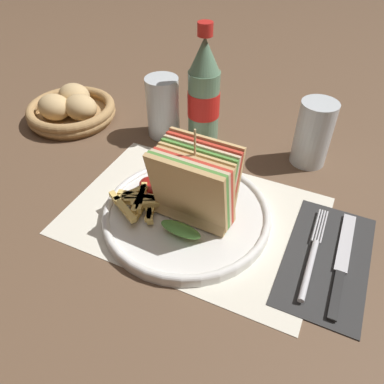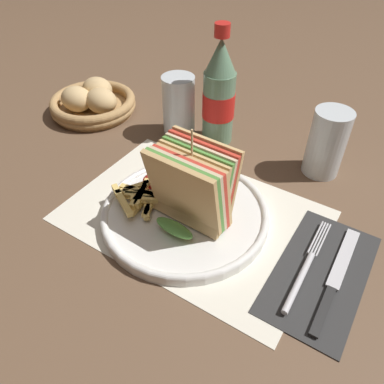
{
  "view_description": "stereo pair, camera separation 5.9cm",
  "coord_description": "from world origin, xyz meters",
  "px_view_note": "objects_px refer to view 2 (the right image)",
  "views": [
    {
      "loc": [
        0.18,
        -0.4,
        0.43
      ],
      "look_at": [
        -0.01,
        -0.0,
        0.04
      ],
      "focal_mm": 35.0,
      "sensor_mm": 36.0,
      "label": 1
    },
    {
      "loc": [
        0.23,
        -0.37,
        0.43
      ],
      "look_at": [
        -0.01,
        -0.0,
        0.04
      ],
      "focal_mm": 35.0,
      "sensor_mm": 36.0,
      "label": 2
    }
  ],
  "objects_px": {
    "glass_far": "(179,106)",
    "coke_bottle_near": "(219,95)",
    "plate_main": "(185,213)",
    "glass_near": "(326,147)",
    "bread_basket": "(93,102)",
    "club_sandwich": "(191,188)",
    "knife": "(336,279)",
    "fork": "(303,272)"
  },
  "relations": [
    {
      "from": "plate_main",
      "to": "bread_basket",
      "type": "height_order",
      "value": "bread_basket"
    },
    {
      "from": "glass_far",
      "to": "coke_bottle_near",
      "type": "bearing_deg",
      "value": 14.25
    },
    {
      "from": "glass_far",
      "to": "knife",
      "type": "bearing_deg",
      "value": -26.94
    },
    {
      "from": "coke_bottle_near",
      "to": "glass_near",
      "type": "height_order",
      "value": "coke_bottle_near"
    },
    {
      "from": "glass_near",
      "to": "bread_basket",
      "type": "height_order",
      "value": "glass_near"
    },
    {
      "from": "glass_near",
      "to": "fork",
      "type": "bearing_deg",
      "value": -76.79
    },
    {
      "from": "glass_far",
      "to": "glass_near",
      "type": "bearing_deg",
      "value": 5.79
    },
    {
      "from": "plate_main",
      "to": "glass_near",
      "type": "xyz_separation_m",
      "value": [
        0.14,
        0.24,
        0.04
      ]
    },
    {
      "from": "coke_bottle_near",
      "to": "fork",
      "type": "bearing_deg",
      "value": -40.86
    },
    {
      "from": "plate_main",
      "to": "glass_near",
      "type": "height_order",
      "value": "glass_near"
    },
    {
      "from": "coke_bottle_near",
      "to": "bread_basket",
      "type": "relative_size",
      "value": 1.2
    },
    {
      "from": "club_sandwich",
      "to": "glass_near",
      "type": "distance_m",
      "value": 0.27
    },
    {
      "from": "plate_main",
      "to": "coke_bottle_near",
      "type": "height_order",
      "value": "coke_bottle_near"
    },
    {
      "from": "bread_basket",
      "to": "knife",
      "type": "bearing_deg",
      "value": -15.3
    },
    {
      "from": "bread_basket",
      "to": "coke_bottle_near",
      "type": "bearing_deg",
      "value": 10.45
    },
    {
      "from": "fork",
      "to": "bread_basket",
      "type": "relative_size",
      "value": 0.95
    },
    {
      "from": "plate_main",
      "to": "club_sandwich",
      "type": "xyz_separation_m",
      "value": [
        0.02,
        -0.01,
        0.07
      ]
    },
    {
      "from": "plate_main",
      "to": "fork",
      "type": "distance_m",
      "value": 0.2
    },
    {
      "from": "plate_main",
      "to": "glass_near",
      "type": "distance_m",
      "value": 0.28
    },
    {
      "from": "club_sandwich",
      "to": "plate_main",
      "type": "bearing_deg",
      "value": 158.84
    },
    {
      "from": "plate_main",
      "to": "knife",
      "type": "distance_m",
      "value": 0.24
    },
    {
      "from": "coke_bottle_near",
      "to": "glass_far",
      "type": "distance_m",
      "value": 0.09
    },
    {
      "from": "glass_far",
      "to": "bread_basket",
      "type": "distance_m",
      "value": 0.22
    },
    {
      "from": "knife",
      "to": "glass_near",
      "type": "distance_m",
      "value": 0.25
    },
    {
      "from": "bread_basket",
      "to": "glass_near",
      "type": "bearing_deg",
      "value": 7.15
    },
    {
      "from": "knife",
      "to": "coke_bottle_near",
      "type": "xyz_separation_m",
      "value": [
        -0.31,
        0.22,
        0.09
      ]
    },
    {
      "from": "club_sandwich",
      "to": "coke_bottle_near",
      "type": "distance_m",
      "value": 0.25
    },
    {
      "from": "club_sandwich",
      "to": "glass_near",
      "type": "height_order",
      "value": "club_sandwich"
    },
    {
      "from": "bread_basket",
      "to": "plate_main",
      "type": "bearing_deg",
      "value": -25.45
    },
    {
      "from": "glass_far",
      "to": "plate_main",
      "type": "bearing_deg",
      "value": -53.79
    },
    {
      "from": "fork",
      "to": "knife",
      "type": "height_order",
      "value": "fork"
    },
    {
      "from": "fork",
      "to": "bread_basket",
      "type": "height_order",
      "value": "bread_basket"
    },
    {
      "from": "coke_bottle_near",
      "to": "glass_near",
      "type": "distance_m",
      "value": 0.22
    },
    {
      "from": "plate_main",
      "to": "glass_far",
      "type": "relative_size",
      "value": 2.17
    },
    {
      "from": "club_sandwich",
      "to": "glass_near",
      "type": "xyz_separation_m",
      "value": [
        0.13,
        0.24,
        -0.02
      ]
    },
    {
      "from": "club_sandwich",
      "to": "glass_near",
      "type": "relative_size",
      "value": 1.28
    },
    {
      "from": "knife",
      "to": "glass_far",
      "type": "bearing_deg",
      "value": 152.03
    },
    {
      "from": "coke_bottle_near",
      "to": "glass_far",
      "type": "bearing_deg",
      "value": -165.75
    },
    {
      "from": "plate_main",
      "to": "glass_far",
      "type": "bearing_deg",
      "value": 126.21
    },
    {
      "from": "knife",
      "to": "glass_near",
      "type": "xyz_separation_m",
      "value": [
        -0.1,
        0.23,
        0.05
      ]
    },
    {
      "from": "glass_near",
      "to": "glass_far",
      "type": "height_order",
      "value": "same"
    },
    {
      "from": "plate_main",
      "to": "coke_bottle_near",
      "type": "relative_size",
      "value": 1.16
    }
  ]
}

